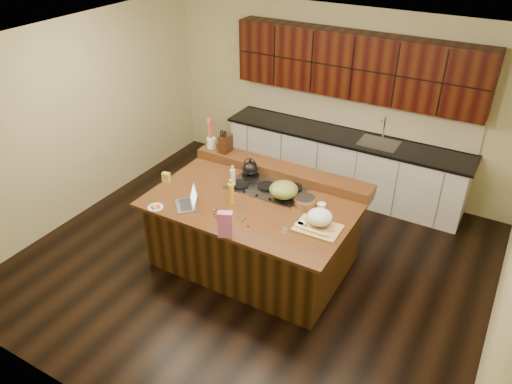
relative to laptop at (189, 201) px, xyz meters
The scene contains 36 objects.
room 0.84m from the laptop, 39.44° to the left, with size 5.52×5.02×2.72m.
island 0.91m from the laptop, 39.44° to the left, with size 2.40×1.60×0.92m.
back_ledge 1.31m from the laptop, 63.79° to the left, with size 2.40×0.30×0.12m, color black.
cooktop 0.97m from the laptop, 53.28° to the left, with size 0.92×0.52×0.05m.
back_counter 2.84m from the laptop, 71.97° to the left, with size 3.70×0.66×2.40m.
kettle 0.95m from the laptop, 72.88° to the left, with size 0.20×0.20×0.18m, color black.
green_bowl 1.09m from the laptop, 36.33° to the left, with size 0.34×0.34×0.19m, color olive.
laptop is the anchor object (origin of this frame).
oil_bottle 0.49m from the laptop, 33.60° to the left, with size 0.07×0.07×0.27m, color gold.
vinegar_bottle 0.63m from the laptop, 69.73° to the left, with size 0.06×0.06×0.25m, color silver.
wooden_tray 1.50m from the laptop, 13.93° to the left, with size 0.49×0.39×0.19m.
ramekin_a 1.32m from the laptop, 12.02° to the left, with size 0.10×0.10×0.04m, color white.
ramekin_b 1.31m from the laptop, 10.39° to the left, with size 0.10×0.10×0.04m, color white.
ramekin_c 1.51m from the laptop, 28.68° to the left, with size 0.10×0.10×0.04m, color white.
strainer_bowl 1.33m from the laptop, 30.00° to the left, with size 0.24×0.24×0.09m, color #996B3F.
kitchen_timer 1.17m from the laptop, ahead, with size 0.08×0.08×0.07m, color silver.
pink_bag 0.74m from the laptop, 22.75° to the right, with size 0.16×0.08×0.29m, color pink.
candy_plate 0.39m from the laptop, 143.07° to the right, with size 0.18×0.18×0.01m, color white.
package_box 0.64m from the laptop, 152.75° to the left, with size 0.09×0.06×0.13m, color gold.
utensil_crock 1.28m from the laptop, 112.65° to the left, with size 0.12×0.12×0.14m, color white.
knife_block 1.22m from the laptop, 102.41° to the left, with size 0.12×0.19×0.23m, color black.
gumdrop_0 0.80m from the laptop, ahead, with size 0.02×0.02×0.02m, color red.
gumdrop_1 0.62m from the laptop, ahead, with size 0.02×0.02×0.02m, color #198C26.
gumdrop_2 0.41m from the laptop, ahead, with size 0.02×0.02×0.02m, color red.
gumdrop_3 0.71m from the laptop, ahead, with size 0.02×0.02×0.02m, color #198C26.
gumdrop_4 0.53m from the laptop, ahead, with size 0.02×0.02×0.02m, color red.
gumdrop_5 0.32m from the laptop, ahead, with size 0.02×0.02×0.02m, color #198C26.
gumdrop_6 0.52m from the laptop, ahead, with size 0.02×0.02×0.02m, color red.
gumdrop_7 0.33m from the laptop, 15.30° to the left, with size 0.02×0.02×0.02m, color #198C26.
gumdrop_8 0.54m from the laptop, ahead, with size 0.02×0.02×0.02m, color red.
gumdrop_9 0.34m from the laptop, ahead, with size 0.02×0.02×0.02m, color #198C26.
gumdrop_10 0.38m from the laptop, ahead, with size 0.02×0.02×0.02m, color red.
gumdrop_11 0.70m from the laptop, ahead, with size 0.02×0.02×0.02m, color #198C26.
gumdrop_12 0.64m from the laptop, ahead, with size 0.02×0.02×0.02m, color red.
gumdrop_13 0.46m from the laptop, ahead, with size 0.02×0.02×0.02m, color #198C26.
gumdrop_14 0.34m from the laptop, ahead, with size 0.02×0.02×0.02m, color red.
Camera 1 is at (2.49, -4.28, 4.04)m, focal length 35.00 mm.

